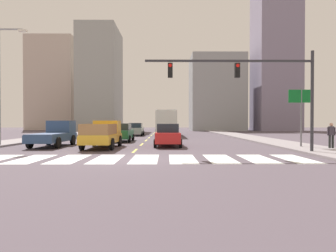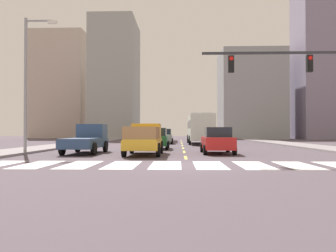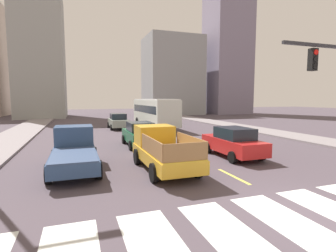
% 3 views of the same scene
% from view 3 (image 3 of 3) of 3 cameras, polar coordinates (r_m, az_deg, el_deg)
% --- Properties ---
extents(ground_plane, '(160.00, 160.00, 0.00)m').
position_cam_3_polar(ground_plane, '(9.02, 28.83, -16.70)').
color(ground_plane, '#4C414A').
extents(sidewalk_right, '(3.34, 110.00, 0.15)m').
position_cam_3_polar(sidewalk_right, '(29.72, 18.00, -0.62)').
color(sidewalk_right, gray).
rests_on(sidewalk_right, ground).
extents(sidewalk_left, '(3.34, 110.00, 0.15)m').
position_cam_3_polar(sidewalk_left, '(24.28, -31.64, -2.66)').
color(sidewalk_left, gray).
rests_on(sidewalk_left, ground).
extents(crosswalk_stripe_2, '(1.32, 3.52, 0.01)m').
position_cam_3_polar(crosswalk_stripe_2, '(6.62, -2.74, -24.54)').
color(crosswalk_stripe_2, silver).
rests_on(crosswalk_stripe_2, ground).
extents(crosswalk_stripe_3, '(1.32, 3.52, 0.01)m').
position_cam_3_polar(crosswalk_stripe_3, '(7.31, 12.67, -21.54)').
color(crosswalk_stripe_3, silver).
rests_on(crosswalk_stripe_3, ground).
extents(crosswalk_stripe_4, '(1.32, 3.52, 0.01)m').
position_cam_3_polar(crosswalk_stripe_4, '(8.38, 24.28, -18.22)').
color(crosswalk_stripe_4, silver).
rests_on(crosswalk_stripe_4, ground).
extents(crosswalk_stripe_5, '(1.32, 3.52, 0.01)m').
position_cam_3_polar(crosswalk_stripe_5, '(9.70, 32.70, -15.27)').
color(crosswalk_stripe_5, silver).
rests_on(crosswalk_stripe_5, ground).
extents(lane_dash_0, '(0.16, 2.40, 0.01)m').
position_cam_3_polar(lane_dash_0, '(11.88, 14.11, -10.63)').
color(lane_dash_0, '#D1C84E').
rests_on(lane_dash_0, ground).
extents(lane_dash_1, '(0.16, 2.40, 0.01)m').
position_cam_3_polar(lane_dash_1, '(16.15, 4.27, -6.02)').
color(lane_dash_1, '#D1C84E').
rests_on(lane_dash_1, ground).
extents(lane_dash_2, '(0.16, 2.40, 0.01)m').
position_cam_3_polar(lane_dash_2, '(20.75, -1.25, -3.30)').
color(lane_dash_2, '#D1C84E').
rests_on(lane_dash_2, ground).
extents(lane_dash_3, '(0.16, 2.40, 0.01)m').
position_cam_3_polar(lane_dash_3, '(25.50, -4.73, -1.57)').
color(lane_dash_3, '#D1C84E').
rests_on(lane_dash_3, ground).
extents(lane_dash_4, '(0.16, 2.40, 0.01)m').
position_cam_3_polar(lane_dash_4, '(30.33, -7.10, -0.38)').
color(lane_dash_4, '#D1C84E').
rests_on(lane_dash_4, ground).
extents(lane_dash_5, '(0.16, 2.40, 0.01)m').
position_cam_3_polar(lane_dash_5, '(35.21, -8.82, 0.48)').
color(lane_dash_5, '#D1C84E').
rests_on(lane_dash_5, ground).
extents(lane_dash_6, '(0.16, 2.40, 0.01)m').
position_cam_3_polar(lane_dash_6, '(40.12, -10.12, 1.14)').
color(lane_dash_6, '#D1C84E').
rests_on(lane_dash_6, ground).
extents(lane_dash_7, '(0.16, 2.40, 0.01)m').
position_cam_3_polar(lane_dash_7, '(45.04, -11.13, 1.64)').
color(lane_dash_7, '#D1C84E').
rests_on(lane_dash_7, ground).
extents(pickup_stakebed, '(2.18, 5.20, 1.96)m').
position_cam_3_polar(pickup_stakebed, '(12.64, -1.40, -5.07)').
color(pickup_stakebed, gold).
rests_on(pickup_stakebed, ground).
extents(pickup_dark, '(2.18, 5.20, 1.96)m').
position_cam_3_polar(pickup_dark, '(13.29, -19.85, -4.95)').
color(pickup_dark, navy).
rests_on(pickup_dark, ground).
extents(city_bus, '(2.72, 10.80, 3.32)m').
position_cam_3_polar(city_bus, '(30.01, -3.05, 3.33)').
color(city_bus, silver).
rests_on(city_bus, ground).
extents(sedan_near_left, '(2.02, 4.40, 1.72)m').
position_cam_3_polar(sedan_near_left, '(29.55, -10.88, 1.06)').
color(sedan_near_left, gray).
rests_on(sedan_near_left, ground).
extents(sedan_far, '(2.02, 4.40, 1.72)m').
position_cam_3_polar(sedan_far, '(15.52, 14.11, -3.46)').
color(sedan_far, red).
rests_on(sedan_far, ground).
extents(sedan_near_right, '(2.02, 4.40, 1.72)m').
position_cam_3_polar(sedan_near_right, '(18.55, -6.21, -1.78)').
color(sedan_near_right, '#175633').
rests_on(sedan_near_right, ground).
extents(tower_tall_centre, '(8.65, 8.04, 38.75)m').
position_cam_3_polar(tower_tall_centre, '(62.42, 13.01, 20.76)').
color(tower_tall_centre, gray).
rests_on(tower_tall_centre, ground).
extents(block_mid_right, '(7.79, 11.54, 21.76)m').
position_cam_3_polar(block_mid_right, '(52.68, -26.13, 13.64)').
color(block_mid_right, '#989B96').
rests_on(block_mid_right, ground).
extents(block_low_left, '(11.28, 9.56, 16.13)m').
position_cam_3_polar(block_low_left, '(56.34, 0.94, 10.83)').
color(block_low_left, gray).
rests_on(block_low_left, ground).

